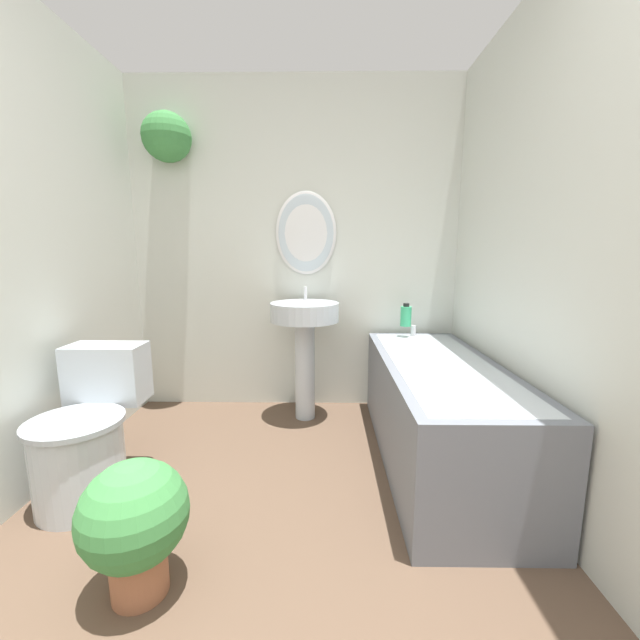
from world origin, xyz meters
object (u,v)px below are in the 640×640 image
Objects in this scene: pedestal_sink at (305,331)px; bathtub at (438,409)px; shampoo_bottle at (406,316)px; potted_plant at (135,520)px; toilet at (87,436)px.

pedestal_sink is 1.02m from bathtub.
shampoo_bottle reaches higher than potted_plant.
pedestal_sink is at bearing 143.99° from bathtub.
potted_plant is at bearing -127.50° from shampoo_bottle.
toilet reaches higher than bathtub.
bathtub is 9.65× the size of shampoo_bottle.
toilet is 1.82m from bathtub.
bathtub is (1.78, 0.36, -0.00)m from toilet.
toilet is 1.40m from pedestal_sink.
shampoo_bottle reaches higher than bathtub.
potted_plant is (-1.22, -1.59, -0.45)m from shampoo_bottle.
toilet is 4.26× the size of shampoo_bottle.
pedestal_sink is at bearing 71.42° from potted_plant.
bathtub is at bearing 35.65° from potted_plant.
pedestal_sink is 1.61m from potted_plant.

